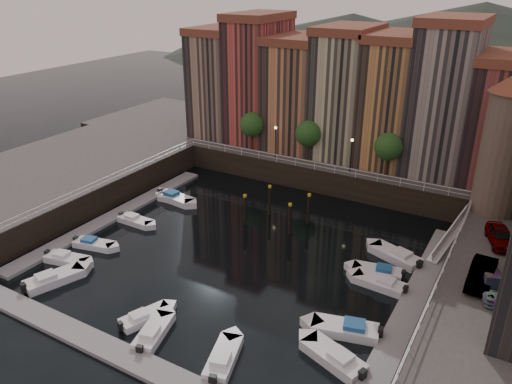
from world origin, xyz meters
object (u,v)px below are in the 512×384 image
Objects in this scene: car_c at (492,285)px; corner_tower at (508,141)px; boat_left_0 at (66,259)px; car_a at (500,237)px; boat_left_1 at (93,244)px; gangway at (452,232)px; mooring_pilings at (278,210)px; car_b at (481,275)px; boat_left_2 at (135,220)px.

corner_tower is at bearing 76.99° from car_c.
boat_left_0 is 38.91m from car_a.
boat_left_1 is 35.48m from car_c.
mooring_pilings is at bearing -168.07° from gangway.
mooring_pilings is (-16.96, -3.58, -0.27)m from gangway.
car_b is (20.55, -6.28, 2.16)m from mooring_pilings.
boat_left_2 is (-33.16, -15.66, -9.86)m from corner_tower.
car_b is (33.88, 7.15, 3.47)m from boat_left_1.
car_a is (34.43, 14.39, 3.44)m from boat_left_1.
gangway is 36.55m from boat_left_0.
mooring_pilings is 21.45m from boat_left_0.
corner_tower is 15.74m from car_b.
car_c reaches higher than boat_left_1.
boat_left_1 is at bearing -89.31° from boat_left_2.
boat_left_2 is 0.96× the size of car_a.
gangway is 1.72× the size of car_c.
car_b is at bearing -17.00° from mooring_pilings.
car_b is at bearing -87.26° from corner_tower.
car_c is (34.83, 9.55, 3.36)m from boat_left_0.
car_c is (1.57, -15.23, -6.49)m from corner_tower.
car_a is (1.24, -7.13, -6.42)m from corner_tower.
car_a reaches higher than gangway.
car_b is (33.95, 10.42, 3.46)m from boat_left_0.
mooring_pilings is (-19.86, -8.08, -8.54)m from corner_tower.
car_b reaches higher than boat_left_2.
boat_left_1 is at bearing -147.05° from corner_tower.
boat_left_0 is 1.06× the size of boat_left_2.
boat_left_0 is 0.94× the size of car_c.
car_a is at bearing -32.39° from gangway.
car_c reaches higher than gangway.
car_c is at bearing -84.13° from corner_tower.
car_a reaches higher than mooring_pilings.
boat_left_0 is at bearing -161.73° from car_b.
boat_left_0 is 1.03× the size of boat_left_1.
car_c is at bearing 3.92° from boat_left_0.
mooring_pilings reaches higher than boat_left_2.
mooring_pilings is at bearing 30.64° from boat_left_2.
boat_left_1 is 0.91× the size of car_c.
boat_left_0 reaches higher than boat_left_2.
boat_left_1 is (-33.19, -21.51, -9.86)m from corner_tower.
car_c is at bearing -43.33° from car_b.
car_a is 8.11m from car_c.
gangway is 5.24m from car_a.
boat_left_0 is 0.93× the size of car_b.
corner_tower is at bearing 81.08° from car_a.
boat_left_0 is at bearing -103.69° from boat_left_1.
mooring_pilings is 1.40× the size of boat_left_2.
corner_tower is at bearing 26.24° from boat_left_2.
gangway is at bearing 93.72° from car_c.
gangway is at bearing -122.80° from corner_tower.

